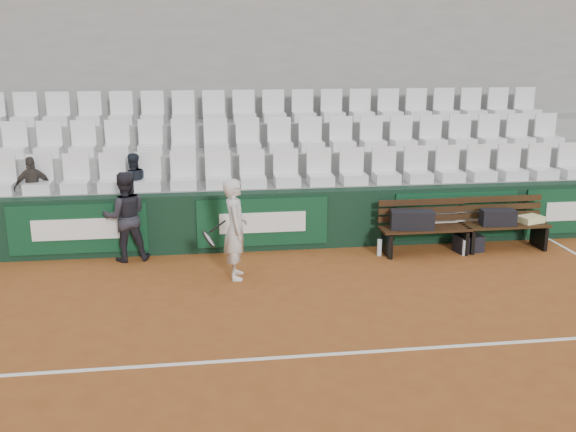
{
  "coord_description": "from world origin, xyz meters",
  "views": [
    {
      "loc": [
        -1.18,
        -6.5,
        3.43
      ],
      "look_at": [
        0.04,
        2.4,
        1.0
      ],
      "focal_mm": 40.0,
      "sensor_mm": 36.0,
      "label": 1
    }
  ],
  "objects_px": {
    "ball_kid": "(125,217)",
    "spectator_c": "(132,158)",
    "spectator_b": "(30,161)",
    "bench_left": "(424,240)",
    "sports_bag_ground": "(469,244)",
    "sports_bag_left": "(412,220)",
    "water_bottle_near": "(379,247)",
    "sports_bag_right": "(498,217)",
    "tennis_player": "(235,229)",
    "bench_right": "(504,236)",
    "water_bottle_far": "(465,248)"
  },
  "relations": [
    {
      "from": "spectator_b",
      "to": "tennis_player",
      "type": "bearing_deg",
      "value": 129.17
    },
    {
      "from": "bench_right",
      "to": "spectator_c",
      "type": "relative_size",
      "value": 1.39
    },
    {
      "from": "ball_kid",
      "to": "spectator_c",
      "type": "xyz_separation_m",
      "value": [
        0.07,
        0.8,
        0.81
      ]
    },
    {
      "from": "bench_left",
      "to": "water_bottle_far",
      "type": "distance_m",
      "value": 0.67
    },
    {
      "from": "bench_right",
      "to": "water_bottle_far",
      "type": "height_order",
      "value": "bench_right"
    },
    {
      "from": "sports_bag_ground",
      "to": "ball_kid",
      "type": "xyz_separation_m",
      "value": [
        -5.69,
        0.34,
        0.59
      ]
    },
    {
      "from": "ball_kid",
      "to": "spectator_c",
      "type": "distance_m",
      "value": 1.14
    },
    {
      "from": "sports_bag_ground",
      "to": "spectator_c",
      "type": "height_order",
      "value": "spectator_c"
    },
    {
      "from": "bench_left",
      "to": "water_bottle_near",
      "type": "relative_size",
      "value": 5.39
    },
    {
      "from": "water_bottle_near",
      "to": "spectator_b",
      "type": "distance_m",
      "value": 5.99
    },
    {
      "from": "tennis_player",
      "to": "ball_kid",
      "type": "relative_size",
      "value": 1.04
    },
    {
      "from": "water_bottle_near",
      "to": "water_bottle_far",
      "type": "distance_m",
      "value": 1.42
    },
    {
      "from": "sports_bag_left",
      "to": "water_bottle_near",
      "type": "bearing_deg",
      "value": 179.64
    },
    {
      "from": "sports_bag_ground",
      "to": "bench_right",
      "type": "bearing_deg",
      "value": 4.67
    },
    {
      "from": "sports_bag_right",
      "to": "water_bottle_near",
      "type": "distance_m",
      "value": 2.1
    },
    {
      "from": "sports_bag_left",
      "to": "ball_kid",
      "type": "height_order",
      "value": "ball_kid"
    },
    {
      "from": "water_bottle_near",
      "to": "spectator_c",
      "type": "xyz_separation_m",
      "value": [
        -4.06,
        1.14,
        1.4
      ]
    },
    {
      "from": "tennis_player",
      "to": "spectator_b",
      "type": "bearing_deg",
      "value": 150.64
    },
    {
      "from": "bench_left",
      "to": "ball_kid",
      "type": "height_order",
      "value": "ball_kid"
    },
    {
      "from": "sports_bag_ground",
      "to": "water_bottle_near",
      "type": "xyz_separation_m",
      "value": [
        -1.56,
        -0.0,
        -0.0
      ]
    },
    {
      "from": "spectator_c",
      "to": "spectator_b",
      "type": "bearing_deg",
      "value": -17.81
    },
    {
      "from": "bench_right",
      "to": "water_bottle_near",
      "type": "distance_m",
      "value": 2.21
    },
    {
      "from": "spectator_b",
      "to": "water_bottle_near",
      "type": "bearing_deg",
      "value": 147.2
    },
    {
      "from": "sports_bag_right",
      "to": "bench_right",
      "type": "bearing_deg",
      "value": 16.9
    },
    {
      "from": "bench_right",
      "to": "spectator_c",
      "type": "height_order",
      "value": "spectator_c"
    },
    {
      "from": "tennis_player",
      "to": "bench_left",
      "type": "bearing_deg",
      "value": 12.59
    },
    {
      "from": "bench_left",
      "to": "spectator_c",
      "type": "bearing_deg",
      "value": 166.86
    },
    {
      "from": "sports_bag_right",
      "to": "sports_bag_ground",
      "type": "height_order",
      "value": "sports_bag_right"
    },
    {
      "from": "sports_bag_right",
      "to": "water_bottle_near",
      "type": "xyz_separation_m",
      "value": [
        -2.05,
        -0.01,
        -0.44
      ]
    },
    {
      "from": "tennis_player",
      "to": "ball_kid",
      "type": "height_order",
      "value": "tennis_player"
    },
    {
      "from": "tennis_player",
      "to": "spectator_b",
      "type": "distance_m",
      "value": 3.84
    },
    {
      "from": "tennis_player",
      "to": "spectator_c",
      "type": "bearing_deg",
      "value": 131.56
    },
    {
      "from": "sports_bag_right",
      "to": "water_bottle_far",
      "type": "relative_size",
      "value": 2.13
    },
    {
      "from": "tennis_player",
      "to": "spectator_b",
      "type": "xyz_separation_m",
      "value": [
        -3.28,
        1.85,
        0.77
      ]
    },
    {
      "from": "water_bottle_far",
      "to": "bench_left",
      "type": "bearing_deg",
      "value": 161.71
    },
    {
      "from": "spectator_b",
      "to": "bench_left",
      "type": "bearing_deg",
      "value": 148.64
    },
    {
      "from": "bench_right",
      "to": "spectator_c",
      "type": "xyz_separation_m",
      "value": [
        -6.27,
        1.09,
        1.31
      ]
    },
    {
      "from": "sports_bag_ground",
      "to": "water_bottle_near",
      "type": "bearing_deg",
      "value": -179.86
    },
    {
      "from": "sports_bag_ground",
      "to": "spectator_c",
      "type": "relative_size",
      "value": 0.43
    },
    {
      "from": "tennis_player",
      "to": "ball_kid",
      "type": "xyz_separation_m",
      "value": [
        -1.71,
        1.04,
        -0.03
      ]
    },
    {
      "from": "water_bottle_near",
      "to": "bench_left",
      "type": "bearing_deg",
      "value": 0.94
    },
    {
      "from": "water_bottle_near",
      "to": "water_bottle_far",
      "type": "bearing_deg",
      "value": -7.87
    },
    {
      "from": "sports_bag_left",
      "to": "spectator_c",
      "type": "relative_size",
      "value": 0.65
    },
    {
      "from": "sports_bag_left",
      "to": "spectator_c",
      "type": "bearing_deg",
      "value": 166.01
    },
    {
      "from": "water_bottle_far",
      "to": "sports_bag_left",
      "type": "bearing_deg",
      "value": 167.58
    },
    {
      "from": "bench_right",
      "to": "ball_kid",
      "type": "xyz_separation_m",
      "value": [
        -6.34,
        0.28,
        0.51
      ]
    },
    {
      "from": "sports_bag_right",
      "to": "tennis_player",
      "type": "relative_size",
      "value": 0.38
    },
    {
      "from": "bench_right",
      "to": "sports_bag_right",
      "type": "xyz_separation_m",
      "value": [
        -0.16,
        -0.05,
        0.36
      ]
    },
    {
      "from": "sports_bag_ground",
      "to": "tennis_player",
      "type": "bearing_deg",
      "value": -169.94
    },
    {
      "from": "ball_kid",
      "to": "water_bottle_near",
      "type": "bearing_deg",
      "value": 165.79
    }
  ]
}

